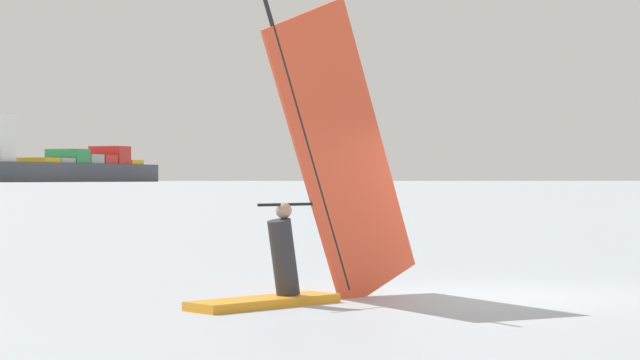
# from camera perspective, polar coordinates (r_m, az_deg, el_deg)

# --- Properties ---
(ground_plane) EXTENTS (4000.00, 4000.00, 0.00)m
(ground_plane) POSITION_cam_1_polar(r_m,az_deg,el_deg) (17.35, 8.65, -5.53)
(ground_plane) COLOR #9EA8B2
(windsurfer) EXTENTS (3.80, 2.12, 4.55)m
(windsurfer) POSITION_cam_1_polar(r_m,az_deg,el_deg) (16.24, -0.45, -1.44)
(windsurfer) COLOR orange
(windsurfer) RESTS_ON ground_plane
(cargo_ship) EXTENTS (120.34, 139.18, 39.75)m
(cargo_ship) POSITION_cam_1_polar(r_m,az_deg,el_deg) (663.41, -12.20, 0.62)
(cargo_ship) COLOR #3F444C
(cargo_ship) RESTS_ON ground_plane
(distant_headland) EXTENTS (638.35, 254.93, 40.73)m
(distant_headland) POSITION_cam_1_polar(r_m,az_deg,el_deg) (1275.77, -12.14, 0.89)
(distant_headland) COLOR #4C564C
(distant_headland) RESTS_ON ground_plane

